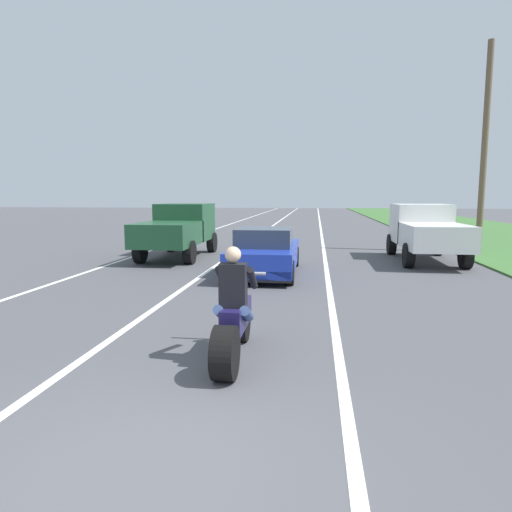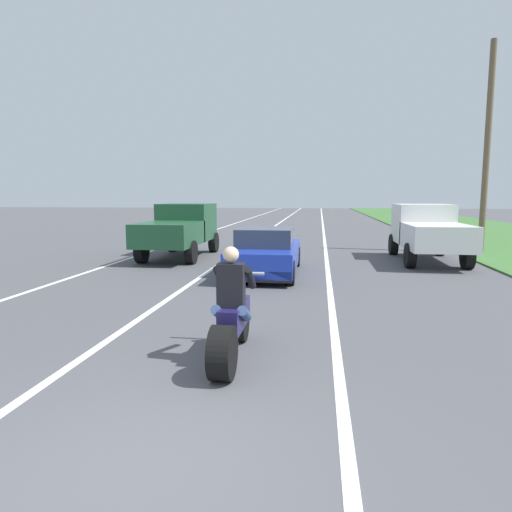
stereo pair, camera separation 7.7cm
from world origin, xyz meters
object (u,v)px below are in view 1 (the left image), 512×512
motorcycle_with_rider (233,321)px  sports_car_blue (265,253)px  pickup_truck_left_lane_dark_green (178,228)px  pickup_truck_right_shoulder_white (426,230)px

motorcycle_with_rider → sports_car_blue: bearing=92.9°
motorcycle_with_rider → pickup_truck_left_lane_dark_green: bearing=110.8°
pickup_truck_right_shoulder_white → motorcycle_with_rider: bearing=-115.0°
motorcycle_with_rider → pickup_truck_right_shoulder_white: pickup_truck_right_shoulder_white is taller
pickup_truck_right_shoulder_white → sports_car_blue: bearing=-147.0°
motorcycle_with_rider → sports_car_blue: motorcycle_with_rider is taller
sports_car_blue → pickup_truck_right_shoulder_white: (5.29, 3.43, 0.48)m
sports_car_blue → pickup_truck_right_shoulder_white: size_ratio=0.90×
motorcycle_with_rider → pickup_truck_left_lane_dark_green: size_ratio=0.46×
motorcycle_with_rider → pickup_truck_right_shoulder_white: bearing=65.0°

